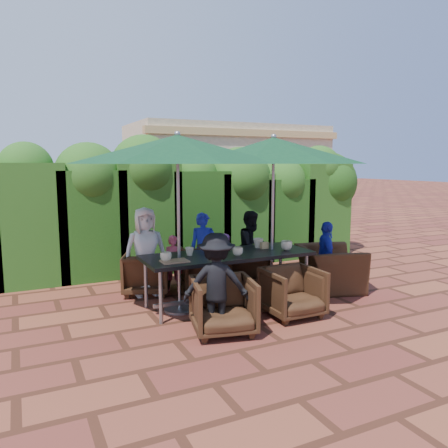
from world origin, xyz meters
name	(u,v)px	position (x,y,z in m)	size (l,w,h in m)	color
ground	(221,301)	(0.00, 0.00, 0.00)	(80.00, 80.00, 0.00)	brown
dining_table	(228,258)	(0.03, -0.16, 0.68)	(2.45, 0.90, 0.75)	black
umbrella_left	(177,150)	(-0.70, -0.13, 2.21)	(2.83, 2.83, 2.46)	gray
umbrella_right	(273,151)	(0.76, -0.18, 2.21)	(2.62, 2.62, 2.46)	gray
chair_far_left	(147,271)	(-0.89, 0.86, 0.36)	(0.70, 0.65, 0.72)	black
chair_far_mid	(203,264)	(0.04, 0.81, 0.39)	(0.76, 0.72, 0.79)	black
chair_far_right	(249,262)	(0.84, 0.67, 0.37)	(0.73, 0.68, 0.75)	black
chair_near_left	(223,303)	(-0.50, -1.12, 0.37)	(0.72, 0.68, 0.75)	black
chair_near_right	(293,290)	(0.59, -0.99, 0.36)	(0.70, 0.66, 0.72)	black
chair_end_right	(330,261)	(1.87, -0.17, 0.46)	(1.05, 0.68, 0.91)	black
adult_far_left	(145,251)	(-0.91, 0.81, 0.69)	(0.68, 0.40, 1.37)	silver
adult_far_mid	(203,250)	(0.06, 0.82, 0.62)	(0.44, 0.36, 1.24)	#212AB3
adult_far_right	(252,247)	(0.92, 0.72, 0.62)	(0.59, 0.36, 1.24)	black
adult_near_left	(216,283)	(-0.57, -1.07, 0.61)	(0.78, 0.36, 1.22)	black
adult_end_right	(326,257)	(1.73, -0.25, 0.56)	(0.66, 0.33, 1.13)	#212AB3
child_left	(174,263)	(-0.45, 0.83, 0.45)	(0.32, 0.26, 0.90)	#DF4F6B
child_right	(227,258)	(0.55, 0.95, 0.42)	(0.30, 0.25, 0.84)	#AA53B4
pedestrian_a	(201,211)	(1.40, 4.17, 0.86)	(1.61, 0.58, 1.73)	green
pedestrian_b	(236,210)	(2.50, 4.40, 0.84)	(0.80, 0.49, 1.67)	#DF4F6B
pedestrian_c	(267,205)	(3.41, 4.34, 0.92)	(1.17, 0.54, 1.83)	#919199
cup_a	(166,257)	(-0.93, -0.26, 0.81)	(0.15, 0.15, 0.12)	beige
cup_b	(190,251)	(-0.52, -0.06, 0.81)	(0.12, 0.12, 0.12)	beige
cup_c	(238,251)	(0.09, -0.35, 0.81)	(0.15, 0.15, 0.12)	beige
cup_d	(258,243)	(0.64, 0.02, 0.82)	(0.15, 0.15, 0.15)	beige
cup_e	(287,245)	(0.93, -0.31, 0.82)	(0.17, 0.17, 0.14)	beige
ketchup_bottle	(216,248)	(-0.13, -0.09, 0.83)	(0.04, 0.04, 0.17)	#B20C0A
sauce_bottle	(217,248)	(-0.11, -0.08, 0.83)	(0.04, 0.04, 0.17)	#4C230C
serving_tray	(175,261)	(-0.84, -0.34, 0.76)	(0.35, 0.25, 0.02)	#9F704D
number_block_left	(211,252)	(-0.23, -0.17, 0.80)	(0.12, 0.06, 0.10)	tan
number_block_right	(264,245)	(0.69, -0.08, 0.80)	(0.12, 0.06, 0.10)	tan
hedge_wall	(163,199)	(-0.14, 2.32, 1.36)	(9.10, 1.60, 2.56)	#1A3A10
building	(227,177)	(3.50, 6.99, 1.61)	(6.20, 3.08, 3.20)	beige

